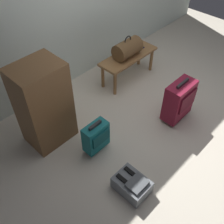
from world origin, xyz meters
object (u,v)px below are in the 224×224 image
cell_phone (140,47)px  duffel_bag_brown (127,49)px  suitcase_upright_burgundy (179,101)px  bench (128,59)px  side_cabinet (44,105)px  suitcase_small_teal (96,137)px  backpack_grey (132,185)px

cell_phone → duffel_bag_brown: bearing=-174.7°
duffel_bag_brown → suitcase_upright_burgundy: duffel_bag_brown is taller
cell_phone → suitcase_upright_burgundy: (-0.54, -1.12, -0.11)m
bench → side_cabinet: bearing=-176.2°
cell_phone → bench: bearing=-174.1°
cell_phone → suitcase_small_teal: size_ratio=0.31×
bench → duffel_bag_brown: 0.20m
side_cabinet → bench: bearing=3.8°
duffel_bag_brown → cell_phone: duffel_bag_brown is taller
duffel_bag_brown → side_cabinet: (-1.60, -0.11, -0.01)m
bench → suitcase_small_teal: suitcase_small_teal is taller
bench → suitcase_small_teal: size_ratio=2.17×
cell_phone → suitcase_upright_burgundy: 1.25m
cell_phone → side_cabinet: size_ratio=0.13×
suitcase_small_teal → duffel_bag_brown: bearing=27.6°
bench → side_cabinet: 1.65m
cell_phone → backpack_grey: size_ratio=0.38×
suitcase_upright_burgundy → side_cabinet: (-1.41, 0.98, 0.23)m
suitcase_small_teal → side_cabinet: 0.72m
duffel_bag_brown → backpack_grey: size_ratio=1.16×
duffel_bag_brown → suitcase_upright_burgundy: size_ratio=0.70×
suitcase_upright_burgundy → suitcase_small_teal: bearing=161.0°
cell_phone → backpack_grey: (-1.79, -1.41, -0.34)m
duffel_bag_brown → backpack_grey: (-1.45, -1.37, -0.47)m
cell_phone → side_cabinet: side_cabinet is taller
suitcase_upright_burgundy → backpack_grey: bearing=-167.3°
cell_phone → side_cabinet: 1.95m
duffel_bag_brown → backpack_grey: duffel_bag_brown is taller
duffel_bag_brown → side_cabinet: side_cabinet is taller
cell_phone → backpack_grey: cell_phone is taller
suitcase_upright_burgundy → backpack_grey: (-1.26, -0.28, -0.23)m
duffel_bag_brown → suitcase_upright_burgundy: (-0.19, -1.09, -0.24)m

